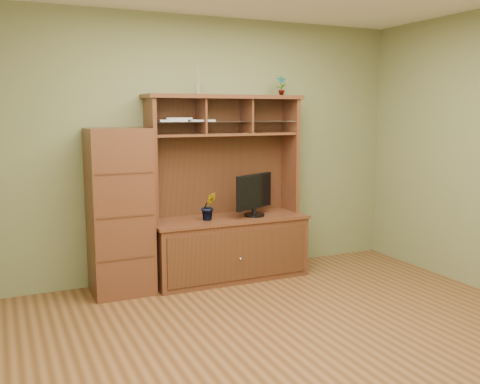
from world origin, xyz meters
TOP-DOWN VIEW (x-y plane):
  - room at (0.00, 0.00)m, footprint 4.54×4.04m
  - media_hutch at (0.14, 1.73)m, footprint 1.66×0.61m
  - monitor at (0.41, 1.65)m, footprint 0.51×0.30m
  - orchid_plant at (-0.10, 1.65)m, footprint 0.17×0.14m
  - top_plant at (0.80, 1.80)m, footprint 0.12×0.10m
  - reed_diffuser at (-0.14, 1.80)m, footprint 0.06×0.06m
  - magazines at (-0.30, 1.80)m, footprint 0.59×0.25m
  - side_cabinet at (-0.98, 1.73)m, footprint 0.56×0.51m

SIDE VIEW (x-z plane):
  - media_hutch at x=0.14m, z-range -0.43..1.47m
  - side_cabinet at x=-0.98m, z-range 0.00..1.58m
  - orchid_plant at x=-0.10m, z-range 0.65..0.93m
  - monitor at x=0.41m, z-range 0.66..1.10m
  - room at x=0.00m, z-range -0.02..2.72m
  - magazines at x=-0.30m, z-range 1.63..1.67m
  - top_plant at x=0.80m, z-range 1.90..2.11m
  - reed_diffuser at x=-0.14m, z-range 1.87..2.16m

